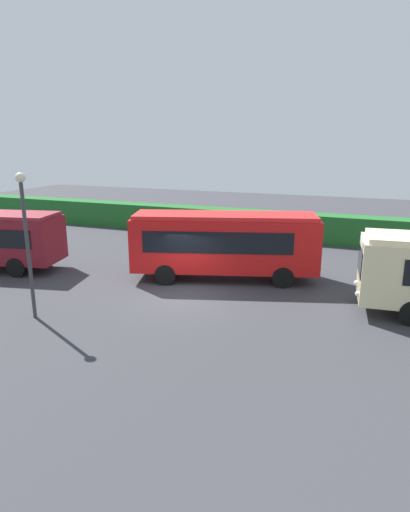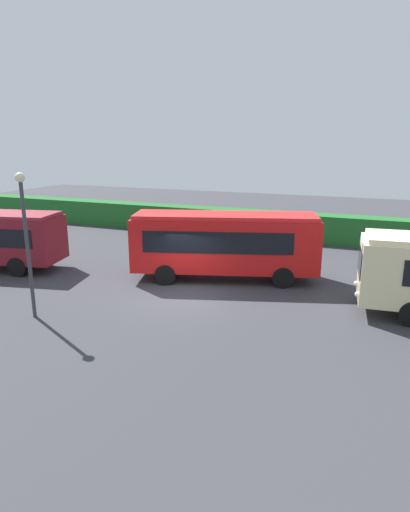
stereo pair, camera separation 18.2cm
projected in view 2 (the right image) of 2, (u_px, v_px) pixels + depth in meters
The scene contains 4 objects.
ground_plane at pixel (183, 296), 19.27m from camera, with size 77.37×77.37×0.00m, color #38383D.
bus_red at pixel (225, 242), 21.07m from camera, with size 9.21×4.88×3.28m.
hedge_row at pixel (260, 224), 30.58m from camera, with size 50.69×1.57×1.89m, color #206327.
lamppost at pixel (26, 229), 16.09m from camera, with size 0.36×0.36×5.57m.
Camera 2 is at (7.67, -16.49, 6.68)m, focal length 30.48 mm.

